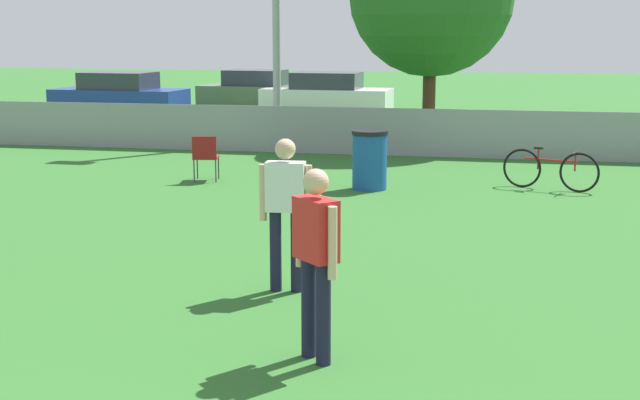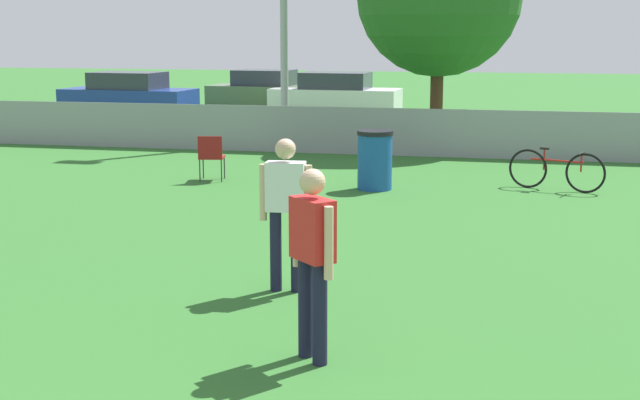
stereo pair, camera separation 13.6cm
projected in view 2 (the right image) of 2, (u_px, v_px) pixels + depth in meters
The scene contains 9 objects.
fence_backline at pixel (386, 132), 20.56m from camera, with size 24.50×0.07×1.21m.
player_thrower_red at pixel (312, 250), 7.66m from camera, with size 0.46×0.46×1.71m.
player_receiver_white at pixel (286, 203), 9.75m from camera, with size 0.58×0.26×1.71m.
folding_chair_sideline at pixel (211, 154), 17.07m from camera, with size 0.54×0.55×0.88m.
bicycle_sideline at pixel (556, 170), 16.08m from camera, with size 1.69×0.65×0.77m.
trash_bin at pixel (375, 160), 16.17m from camera, with size 0.66×0.66×1.08m.
parked_car_blue at pixel (128, 95), 29.54m from camera, with size 4.47×2.03×1.50m.
parked_car_olive at pixel (265, 91), 31.81m from camera, with size 3.99×1.93×1.47m.
parked_car_white at pixel (335, 95), 30.06m from camera, with size 4.36×1.91×1.46m.
Camera 2 is at (3.02, -2.32, 2.87)m, focal length 50.00 mm.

